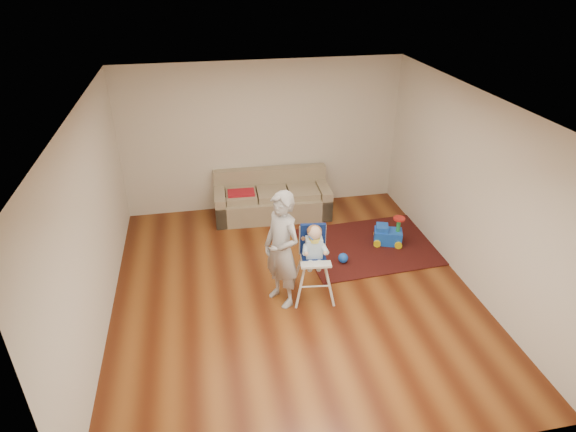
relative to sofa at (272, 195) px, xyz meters
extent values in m
plane|color=#4D1F0D|center=(-0.08, -2.30, -0.40)|extent=(5.50, 5.50, 0.00)
cube|color=silver|center=(-0.08, 0.45, 0.95)|extent=(5.00, 0.04, 2.70)
cube|color=silver|center=(-2.58, -2.30, 0.95)|extent=(0.04, 5.50, 2.70)
cube|color=silver|center=(2.42, -2.30, 0.95)|extent=(0.04, 5.50, 2.70)
cube|color=white|center=(-0.08, -2.30, 2.30)|extent=(5.00, 5.50, 0.04)
cube|color=#AA1623|center=(-0.56, -0.05, 0.13)|extent=(0.48, 0.32, 0.04)
cube|color=black|center=(1.41, -1.39, -0.39)|extent=(2.27, 1.76, 0.02)
sphere|color=blue|center=(0.82, -1.77, -0.30)|extent=(0.16, 0.16, 0.16)
cylinder|color=blue|center=(0.11, -2.56, 0.60)|extent=(0.03, 0.12, 0.01)
imported|color=#9C9D9F|center=(-0.28, -2.49, 0.43)|extent=(0.65, 0.72, 1.65)
camera|label=1|loc=(-1.22, -7.71, 3.84)|focal=30.00mm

